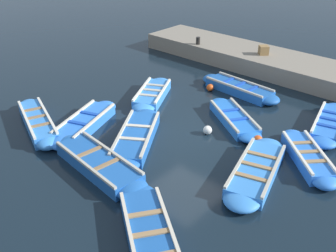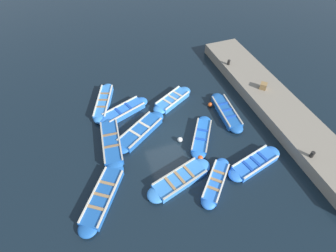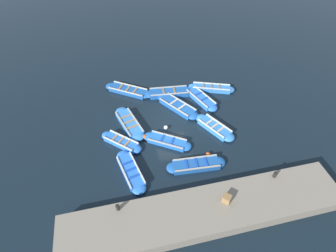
% 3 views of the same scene
% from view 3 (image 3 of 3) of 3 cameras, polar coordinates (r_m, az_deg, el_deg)
% --- Properties ---
extents(ground_plane, '(120.00, 120.00, 0.00)m').
position_cam_3_polar(ground_plane, '(18.66, 0.97, 0.70)').
color(ground_plane, black).
extents(boat_tucked, '(1.96, 3.76, 0.45)m').
position_cam_3_polar(boat_tucked, '(21.71, 9.40, 8.14)').
color(boat_tucked, '#3884E0').
rests_on(boat_tucked, ground).
extents(boat_centre, '(2.45, 3.20, 0.36)m').
position_cam_3_polar(boat_centre, '(17.25, -0.16, -3.34)').
color(boat_centre, blue).
rests_on(boat_centre, ground).
extents(boat_outer_right, '(1.09, 3.70, 0.41)m').
position_cam_3_polar(boat_outer_right, '(16.11, 6.15, -8.41)').
color(boat_outer_right, '#1E59AD').
rests_on(boat_outer_right, ground).
extents(boat_mid_row, '(3.72, 2.88, 0.43)m').
position_cam_3_polar(boat_mid_row, '(19.72, 2.11, 4.33)').
color(boat_mid_row, '#1E59AD').
rests_on(boat_mid_row, ground).
extents(boat_alongside, '(2.63, 2.74, 0.40)m').
position_cam_3_polar(boat_alongside, '(17.45, -10.15, -3.45)').
color(boat_alongside, blue).
rests_on(boat_alongside, ground).
extents(boat_outer_left, '(3.84, 1.94, 0.40)m').
position_cam_3_polar(boat_outer_left, '(18.59, -8.41, 0.59)').
color(boat_outer_left, '#3884E0').
rests_on(boat_outer_left, ground).
extents(boat_bow_out, '(3.56, 2.01, 0.42)m').
position_cam_3_polar(boat_bow_out, '(20.58, 7.16, 5.99)').
color(boat_bow_out, blue).
rests_on(boat_bow_out, ground).
extents(boat_end_of_row, '(3.53, 1.63, 0.39)m').
position_cam_3_polar(boat_end_of_row, '(15.92, -8.11, -9.72)').
color(boat_end_of_row, blue).
rests_on(boat_end_of_row, ground).
extents(boat_drifting, '(1.28, 4.04, 0.45)m').
position_cam_3_polar(boat_drifting, '(20.96, 0.19, 7.28)').
color(boat_drifting, '#1E59AD').
rests_on(boat_drifting, ground).
extents(boat_near_quay, '(2.98, 3.79, 0.39)m').
position_cam_3_polar(boat_near_quay, '(21.48, -8.69, 7.69)').
color(boat_near_quay, '#1E59AD').
rests_on(boat_near_quay, ground).
extents(boat_broadside, '(3.26, 2.30, 0.42)m').
position_cam_3_polar(boat_broadside, '(18.37, 10.12, -0.30)').
color(boat_broadside, '#3884E0').
rests_on(boat_broadside, ground).
extents(quay_wall, '(2.63, 14.81, 0.74)m').
position_cam_3_polar(quay_wall, '(14.35, 8.07, -18.03)').
color(quay_wall, gray).
rests_on(quay_wall, ground).
extents(bollard_north, '(0.20, 0.20, 0.35)m').
position_cam_3_polar(bollard_north, '(13.95, -10.87, -17.00)').
color(bollard_north, black).
rests_on(bollard_north, quay_wall).
extents(bollard_mid_north, '(0.20, 0.20, 0.35)m').
position_cam_3_polar(bollard_mid_north, '(15.86, 22.23, -9.80)').
color(bollard_mid_north, black).
rests_on(bollard_mid_north, quay_wall).
extents(wooden_crate, '(0.57, 0.57, 0.40)m').
position_cam_3_polar(wooden_crate, '(14.25, 12.68, -15.17)').
color(wooden_crate, olive).
rests_on(wooden_crate, quay_wall).
extents(buoy_orange_near, '(0.30, 0.30, 0.30)m').
position_cam_3_polar(buoy_orange_near, '(18.12, -0.46, -0.33)').
color(buoy_orange_near, silver).
rests_on(buoy_orange_near, ground).
extents(buoy_yellow_far, '(0.29, 0.29, 0.29)m').
position_cam_3_polar(buoy_yellow_far, '(16.75, 8.72, -6.13)').
color(buoy_yellow_far, '#E05119').
rests_on(buoy_yellow_far, ground).
extents(buoy_white_drifting, '(0.31, 0.31, 0.31)m').
position_cam_3_polar(buoy_white_drifting, '(17.58, -5.05, -2.38)').
color(buoy_white_drifting, '#E05119').
rests_on(buoy_white_drifting, ground).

